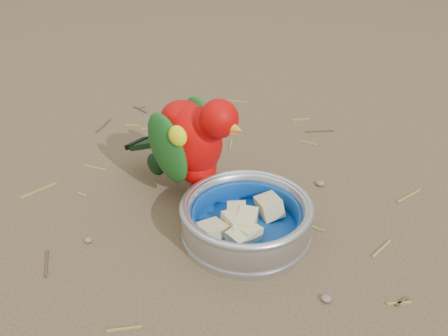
% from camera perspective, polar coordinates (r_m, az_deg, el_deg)
% --- Properties ---
extents(ground, '(60.00, 60.00, 0.00)m').
position_cam_1_polar(ground, '(0.81, 1.98, -6.62)').
color(ground, brown).
extents(food_bowl, '(0.20, 0.20, 0.02)m').
position_cam_1_polar(food_bowl, '(0.78, 2.53, -7.30)').
color(food_bowl, '#B2B2BA').
rests_on(food_bowl, ground).
extents(bowl_wall, '(0.20, 0.20, 0.04)m').
position_cam_1_polar(bowl_wall, '(0.76, 2.58, -5.54)').
color(bowl_wall, '#B2B2BA').
rests_on(bowl_wall, food_bowl).
extents(fruit_wedges, '(0.12, 0.12, 0.03)m').
position_cam_1_polar(fruit_wedges, '(0.77, 2.56, -5.95)').
color(fruit_wedges, '#D4C289').
rests_on(fruit_wedges, food_bowl).
extents(lory_parrot, '(0.26, 0.17, 0.19)m').
position_cam_1_polar(lory_parrot, '(0.82, -3.60, 2.23)').
color(lory_parrot, '#B80403').
rests_on(lory_parrot, ground).
extents(ground_debris, '(0.90, 0.80, 0.01)m').
position_cam_1_polar(ground_debris, '(0.82, 3.43, -5.45)').
color(ground_debris, olive).
rests_on(ground_debris, ground).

